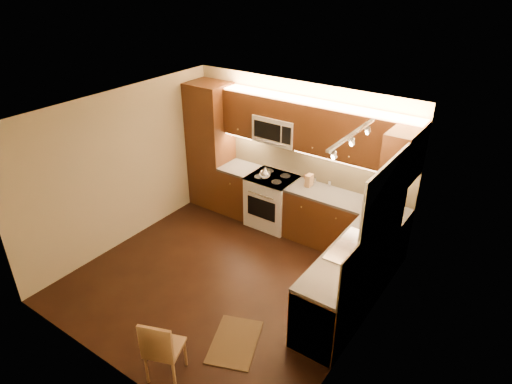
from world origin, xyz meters
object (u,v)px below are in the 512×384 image
Objects in this scene: kettle at (265,172)px; sink at (356,244)px; knife_block at (309,180)px; dining_chair at (164,346)px; microwave at (278,129)px; toaster_oven at (381,201)px; soap_bottle at (382,225)px; stove at (272,200)px.

sink is at bearing -25.91° from kettle.
dining_chair is at bearing -88.86° from knife_block.
sink is (2.00, -1.26, -0.74)m from microwave.
toaster_oven is (1.85, -0.07, -0.71)m from microwave.
toaster_oven is at bearing 96.92° from sink.
kettle is at bearing 179.49° from soap_bottle.
soap_bottle is at bearing -14.88° from stove.
sink is (2.00, -1.12, 0.52)m from stove.
soap_bottle is 0.26× the size of dining_chair.
microwave is 2.48m from sink.
soap_bottle is (2.19, -0.44, -0.01)m from kettle.
microwave is 3.83m from dining_chair.
stove is 1.07× the size of sink.
toaster_oven is 1.21m from knife_block.
dining_chair is (-1.06, -3.44, -0.59)m from toaster_oven.
sink reaches higher than dining_chair.
microwave reaches higher than kettle.
kettle is at bearing -165.23° from knife_block.
stove is 4.22× the size of soap_bottle.
kettle reaches higher than dining_chair.
microwave is 1.99m from toaster_oven.
stove is 2.35m from sink.
knife_block is at bearing 7.41° from stove.
soap_bottle is at bearing -71.06° from toaster_oven.
soap_bottle is at bearing -18.24° from microwave.
soap_bottle is (2.12, -0.70, -0.71)m from microwave.
soap_bottle reaches higher than knife_block.
dining_chair is at bearing -104.25° from soap_bottle.
microwave is 0.97m from knife_block.
kettle is 2.23m from soap_bottle.
microwave reaches higher than knife_block.
kettle is (-0.07, -0.26, -0.70)m from microwave.
dining_chair is (0.80, -3.51, -1.30)m from microwave.
toaster_oven is at bearing 123.21° from soap_bottle.
kettle reaches higher than sink.
sink is at bearing -32.21° from microwave.
sink is at bearing -29.36° from stove.
sink is 2.30m from kettle.
microwave is at bearing 81.85° from dining_chair.
kettle and toaster_oven have the same top height.
sink is 1.81m from knife_block.
stove is 0.58m from kettle.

